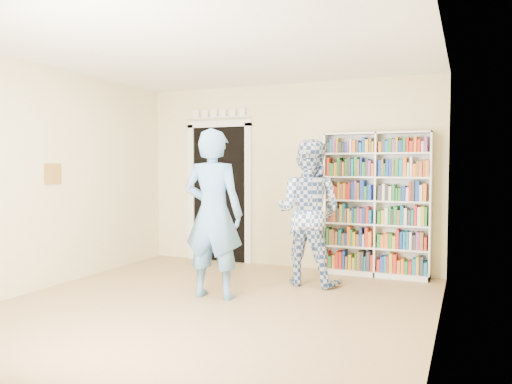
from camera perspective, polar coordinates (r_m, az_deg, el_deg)
floor at (r=5.33m, az=-5.89°, el=-13.31°), size 5.00×5.00×0.00m
ceiling at (r=5.26m, az=-6.06°, el=16.22°), size 5.00×5.00×0.00m
wall_back at (r=7.41m, az=3.46°, el=1.86°), size 4.50×0.00×4.50m
wall_left at (r=6.52m, az=-23.55°, el=1.47°), size 0.00×5.00×5.00m
wall_right at (r=4.48m, az=20.05°, el=0.95°), size 0.00×5.00×5.00m
bookshelf at (r=6.93m, az=13.58°, el=-1.33°), size 1.42×0.27×1.95m
doorway at (r=7.83m, az=-4.20°, el=0.67°), size 1.10×0.08×2.43m
wall_art at (r=6.64m, az=-22.19°, el=1.95°), size 0.03×0.25×0.25m
man_blue at (r=5.66m, az=-4.92°, el=-2.50°), size 0.73×0.51×1.91m
man_plaid at (r=6.32m, az=6.01°, el=-2.32°), size 0.95×0.77×1.82m
paper_sheet at (r=6.10m, az=6.91°, el=-1.17°), size 0.20×0.11×0.31m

